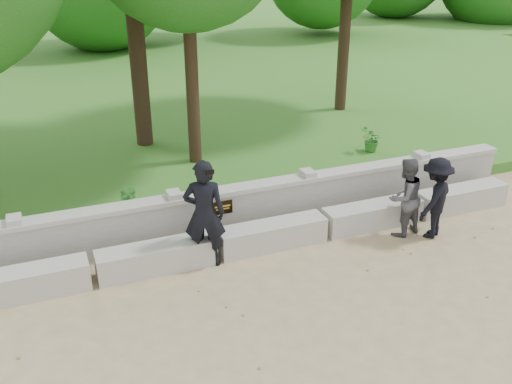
% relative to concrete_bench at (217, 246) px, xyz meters
% --- Properties ---
extents(ground, '(80.00, 80.00, 0.00)m').
position_rel_concrete_bench_xyz_m(ground, '(-0.00, -1.90, -0.22)').
color(ground, tan).
rests_on(ground, ground).
extents(lawn, '(40.00, 22.00, 0.25)m').
position_rel_concrete_bench_xyz_m(lawn, '(-0.00, 12.10, -0.10)').
color(lawn, '#3D6D22').
rests_on(lawn, ground).
extents(concrete_bench, '(11.90, 0.45, 0.45)m').
position_rel_concrete_bench_xyz_m(concrete_bench, '(0.00, 0.00, 0.00)').
color(concrete_bench, '#BBB9B1').
rests_on(concrete_bench, ground).
extents(parapet_wall, '(12.50, 0.35, 0.90)m').
position_rel_concrete_bench_xyz_m(parapet_wall, '(0.00, 0.70, 0.24)').
color(parapet_wall, '#B0AEA6').
rests_on(parapet_wall, ground).
extents(man_main, '(0.77, 0.72, 1.82)m').
position_rel_concrete_bench_xyz_m(man_main, '(-0.22, -0.10, 0.68)').
color(man_main, black).
rests_on(man_main, ground).
extents(visitor_left, '(0.79, 0.67, 1.44)m').
position_rel_concrete_bench_xyz_m(visitor_left, '(3.34, -0.43, 0.49)').
color(visitor_left, '#444449').
rests_on(visitor_left, ground).
extents(visitor_mid, '(1.10, 0.96, 1.47)m').
position_rel_concrete_bench_xyz_m(visitor_mid, '(3.78, -0.68, 0.51)').
color(visitor_mid, black).
rests_on(visitor_mid, ground).
extents(shrub_b, '(0.44, 0.44, 0.62)m').
position_rel_concrete_bench_xyz_m(shrub_b, '(-1.14, 1.40, 0.34)').
color(shrub_b, '#2E7126').
rests_on(shrub_b, lawn).
extents(shrub_c, '(0.67, 0.64, 0.57)m').
position_rel_concrete_bench_xyz_m(shrub_c, '(4.73, 2.83, 0.31)').
color(shrub_c, '#2E7126').
rests_on(shrub_c, lawn).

